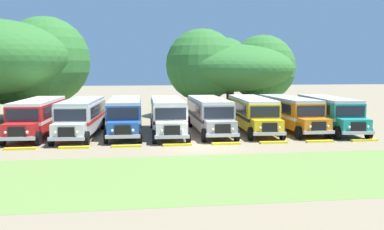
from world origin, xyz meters
TOP-DOWN VIEW (x-y plane):
  - ground_plane at (0.00, 0.00)m, footprint 220.00×220.00m
  - foreground_grass_strip at (0.00, -8.28)m, footprint 80.00×9.81m
  - parked_bus_slot_0 at (-12.13, 6.59)m, footprint 3.11×10.90m
  - parked_bus_slot_1 at (-8.69, 6.03)m, footprint 3.35×10.94m
  - parked_bus_slot_2 at (-5.29, 6.51)m, footprint 2.86×10.86m
  - parked_bus_slot_3 at (-1.86, 5.92)m, footprint 2.99×10.88m
  - parked_bus_slot_4 at (1.63, 6.14)m, footprint 2.83×10.86m
  - parked_bus_slot_5 at (5.37, 6.35)m, footprint 3.23×10.92m
  - parked_bus_slot_6 at (8.73, 6.51)m, footprint 2.82×10.86m
  - parked_bus_slot_7 at (11.99, 5.87)m, footprint 3.37×10.94m
  - curb_wheelstop_0 at (-12.02, 0.07)m, footprint 2.00×0.36m
  - curb_wheelstop_1 at (-8.59, 0.07)m, footprint 2.00×0.36m
  - curb_wheelstop_2 at (-5.15, 0.07)m, footprint 2.00×0.36m
  - curb_wheelstop_3 at (-1.72, 0.07)m, footprint 2.00×0.36m
  - curb_wheelstop_4 at (1.72, 0.07)m, footprint 2.00×0.36m
  - curb_wheelstop_5 at (5.15, 0.07)m, footprint 2.00×0.36m
  - curb_wheelstop_6 at (8.59, 0.07)m, footprint 2.00×0.36m
  - curb_wheelstop_7 at (12.02, 0.07)m, footprint 2.00×0.36m
  - broad_shade_tree at (6.65, 19.96)m, footprint 15.70×13.16m

SIDE VIEW (x-z plane):
  - ground_plane at x=0.00m, z-range 0.00..0.00m
  - foreground_grass_strip at x=0.00m, z-range 0.00..0.01m
  - curb_wheelstop_0 at x=-12.02m, z-range 0.00..0.15m
  - curb_wheelstop_1 at x=-8.59m, z-range 0.00..0.15m
  - curb_wheelstop_2 at x=-5.15m, z-range 0.00..0.15m
  - curb_wheelstop_3 at x=-1.72m, z-range 0.00..0.15m
  - curb_wheelstop_4 at x=1.72m, z-range 0.00..0.15m
  - curb_wheelstop_5 at x=5.15m, z-range 0.00..0.15m
  - curb_wheelstop_6 at x=8.59m, z-range 0.00..0.15m
  - curb_wheelstop_7 at x=12.02m, z-range 0.00..0.15m
  - parked_bus_slot_0 at x=-12.13m, z-range 0.17..2.99m
  - parked_bus_slot_1 at x=-8.69m, z-range 0.17..2.99m
  - parked_bus_slot_2 at x=-5.29m, z-range 0.17..2.99m
  - parked_bus_slot_3 at x=-1.86m, z-range 0.17..2.99m
  - parked_bus_slot_4 at x=1.63m, z-range 0.17..2.99m
  - parked_bus_slot_5 at x=5.37m, z-range 0.17..2.99m
  - parked_bus_slot_6 at x=8.73m, z-range 0.17..2.99m
  - parked_bus_slot_7 at x=11.99m, z-range 0.17..2.99m
  - broad_shade_tree at x=6.65m, z-range 0.62..10.28m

